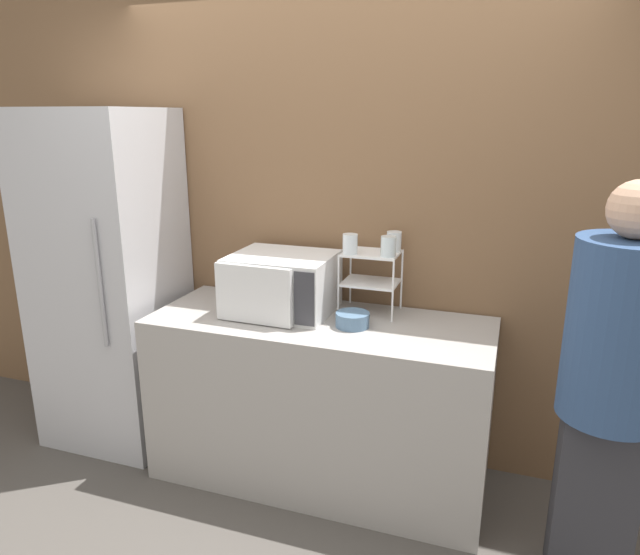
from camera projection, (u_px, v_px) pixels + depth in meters
The scene contains 11 objects.
ground_plane at pixel (297, 512), 2.84m from camera, with size 12.00×12.00×0.00m, color #4C4742.
wall_back at pixel (342, 230), 3.14m from camera, with size 8.00×0.06×2.60m.
counter at pixel (320, 400), 3.03m from camera, with size 1.75×0.68×0.90m.
microwave at pixel (281, 284), 2.99m from camera, with size 0.52×0.48×0.31m.
dish_rack at pixel (371, 269), 2.96m from camera, with size 0.29×0.23×0.33m.
glass_front_left at pixel (350, 244), 2.89m from camera, with size 0.08×0.08×0.10m.
glass_back_right at pixel (394, 241), 2.95m from camera, with size 0.08×0.08×0.10m.
glass_front_right at pixel (388, 246), 2.83m from camera, with size 0.08×0.08×0.10m.
bowl at pixel (352, 320), 2.81m from camera, with size 0.17×0.17×0.07m.
person at pixel (613, 375), 2.20m from camera, with size 0.39×0.39×1.69m.
refrigerator at pixel (109, 281), 3.32m from camera, with size 0.74×0.66×1.95m.
Camera 1 is at (0.90, -2.24, 1.91)m, focal length 32.00 mm.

